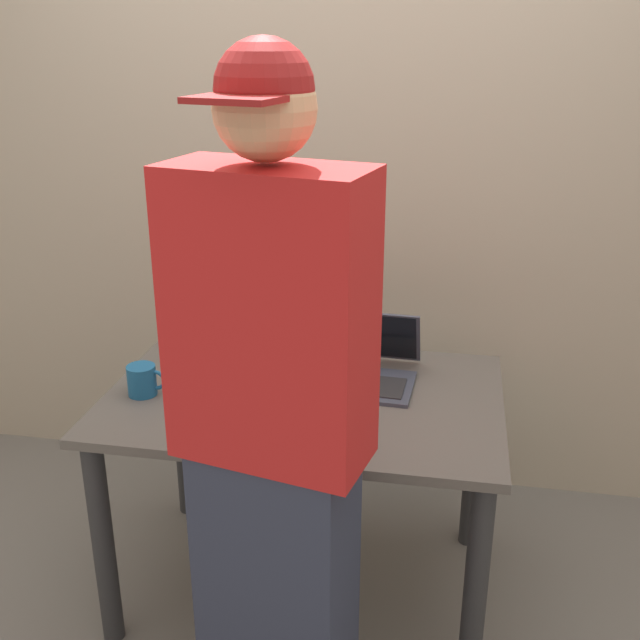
{
  "coord_description": "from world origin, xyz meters",
  "views": [
    {
      "loc": [
        0.43,
        -2.07,
        1.8
      ],
      "look_at": [
        0.05,
        0.0,
        0.99
      ],
      "focal_mm": 42.37,
      "sensor_mm": 36.0,
      "label": 1
    }
  ],
  "objects_px": {
    "person_figure": "(273,438)",
    "laptop": "(369,366)",
    "beer_bottle_green": "(277,337)",
    "beer_bottle_brown": "(243,332)",
    "beer_bottle_amber": "(271,330)",
    "coffee_mug": "(143,380)"
  },
  "relations": [
    {
      "from": "beer_bottle_green",
      "to": "person_figure",
      "type": "bearing_deg",
      "value": -77.1
    },
    {
      "from": "laptop",
      "to": "coffee_mug",
      "type": "height_order",
      "value": "laptop"
    },
    {
      "from": "beer_bottle_brown",
      "to": "beer_bottle_green",
      "type": "bearing_deg",
      "value": -17.58
    },
    {
      "from": "beer_bottle_green",
      "to": "beer_bottle_brown",
      "type": "bearing_deg",
      "value": 162.42
    },
    {
      "from": "laptop",
      "to": "beer_bottle_amber",
      "type": "distance_m",
      "value": 0.36
    },
    {
      "from": "beer_bottle_green",
      "to": "coffee_mug",
      "type": "height_order",
      "value": "beer_bottle_green"
    },
    {
      "from": "coffee_mug",
      "to": "beer_bottle_amber",
      "type": "bearing_deg",
      "value": 44.55
    },
    {
      "from": "person_figure",
      "to": "coffee_mug",
      "type": "bearing_deg",
      "value": 137.82
    },
    {
      "from": "beer_bottle_green",
      "to": "person_figure",
      "type": "height_order",
      "value": "person_figure"
    },
    {
      "from": "beer_bottle_amber",
      "to": "person_figure",
      "type": "xyz_separation_m",
      "value": [
        0.21,
        -0.81,
        0.07
      ]
    },
    {
      "from": "beer_bottle_green",
      "to": "beer_bottle_amber",
      "type": "bearing_deg",
      "value": 119.06
    },
    {
      "from": "laptop",
      "to": "beer_bottle_amber",
      "type": "bearing_deg",
      "value": 166.64
    },
    {
      "from": "beer_bottle_green",
      "to": "coffee_mug",
      "type": "relative_size",
      "value": 2.37
    },
    {
      "from": "beer_bottle_green",
      "to": "beer_bottle_amber",
      "type": "distance_m",
      "value": 0.08
    },
    {
      "from": "beer_bottle_green",
      "to": "beer_bottle_brown",
      "type": "height_order",
      "value": "beer_bottle_green"
    },
    {
      "from": "beer_bottle_brown",
      "to": "person_figure",
      "type": "height_order",
      "value": "person_figure"
    },
    {
      "from": "beer_bottle_amber",
      "to": "coffee_mug",
      "type": "bearing_deg",
      "value": -135.45
    },
    {
      "from": "beer_bottle_amber",
      "to": "coffee_mug",
      "type": "xyz_separation_m",
      "value": [
        -0.33,
        -0.32,
        -0.06
      ]
    },
    {
      "from": "laptop",
      "to": "beer_bottle_green",
      "type": "distance_m",
      "value": 0.31
    },
    {
      "from": "beer_bottle_amber",
      "to": "beer_bottle_brown",
      "type": "distance_m",
      "value": 0.09
    },
    {
      "from": "person_figure",
      "to": "beer_bottle_amber",
      "type": "bearing_deg",
      "value": 104.4
    },
    {
      "from": "person_figure",
      "to": "laptop",
      "type": "bearing_deg",
      "value": 79.43
    }
  ]
}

